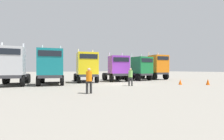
{
  "coord_description": "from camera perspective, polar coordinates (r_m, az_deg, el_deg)",
  "views": [
    {
      "loc": [
        -10.24,
        -14.58,
        1.65
      ],
      "look_at": [
        1.97,
        4.73,
        1.55
      ],
      "focal_mm": 25.41,
      "sensor_mm": 36.0,
      "label": 1
    }
  ],
  "objects": [
    {
      "name": "ground",
      "position": [
        17.89,
        2.78,
        -5.03
      ],
      "size": [
        200.0,
        200.0,
        0.0
      ],
      "primitive_type": "plane",
      "color": "gray"
    },
    {
      "name": "semi_truck_orange",
      "position": [
        26.89,
        15.59,
        1.07
      ],
      "size": [
        3.56,
        6.08,
        4.49
      ],
      "rotation": [
        0.0,
        0.0,
        -1.76
      ],
      "color": "#333338",
      "rests_on": "ground"
    },
    {
      "name": "semi_truck_silver",
      "position": [
        18.55,
        -32.43,
        1.11
      ],
      "size": [
        3.57,
        6.25,
        4.36
      ],
      "rotation": [
        0.0,
        0.0,
        -1.76
      ],
      "color": "#333338",
      "rests_on": "ground"
    },
    {
      "name": "traffic_cone_near",
      "position": [
        19.51,
        31.23,
        -3.68
      ],
      "size": [
        0.36,
        0.36,
        0.64
      ],
      "primitive_type": "cone",
      "color": "#F2590C",
      "rests_on": "ground"
    },
    {
      "name": "semi_truck_purple",
      "position": [
        21.87,
        1.83,
        0.62
      ],
      "size": [
        4.02,
        6.18,
        4.02
      ],
      "rotation": [
        0.0,
        0.0,
        -1.86
      ],
      "color": "#333338",
      "rests_on": "ground"
    },
    {
      "name": "semi_truck_green",
      "position": [
        24.24,
        9.56,
        0.56
      ],
      "size": [
        2.71,
        6.26,
        4.05
      ],
      "rotation": [
        0.0,
        0.0,
        -1.6
      ],
      "color": "#333338",
      "rests_on": "ground"
    },
    {
      "name": "visitor_with_camera",
      "position": [
        15.84,
        6.68,
        -2.0
      ],
      "size": [
        0.56,
        0.56,
        1.76
      ],
      "rotation": [
        0.0,
        0.0,
        0.89
      ],
      "color": "#343434",
      "rests_on": "ground"
    },
    {
      "name": "semi_truck_teal",
      "position": [
        18.04,
        -21.09,
        1.2
      ],
      "size": [
        3.85,
        6.4,
        4.29
      ],
      "rotation": [
        0.0,
        0.0,
        -1.81
      ],
      "color": "#333338",
      "rests_on": "ground"
    },
    {
      "name": "semi_truck_yellow",
      "position": [
        20.38,
        -9.2,
        1.02
      ],
      "size": [
        3.9,
        6.42,
        4.28
      ],
      "rotation": [
        0.0,
        0.0,
        -1.82
      ],
      "color": "#333338",
      "rests_on": "ground"
    },
    {
      "name": "traffic_cone_mid",
      "position": [
        18.47,
        23.36,
        -3.99
      ],
      "size": [
        0.36,
        0.36,
        0.58
      ],
      "primitive_type": "cone",
      "color": "#F2590C",
      "rests_on": "ground"
    },
    {
      "name": "visitor_in_hivis",
      "position": [
        10.84,
        -8.28,
        -3.13
      ],
      "size": [
        0.45,
        0.42,
        1.74
      ],
      "rotation": [
        0.0,
        0.0,
        4.67
      ],
      "color": "#292929",
      "rests_on": "ground"
    }
  ]
}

